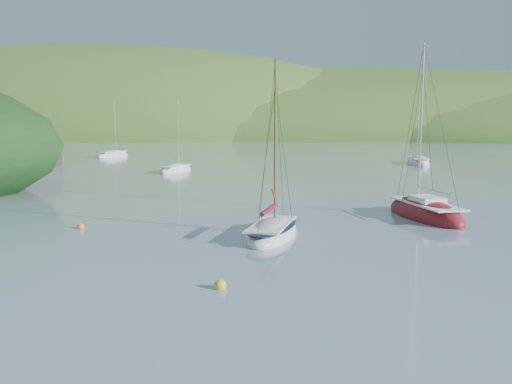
{
  "coord_description": "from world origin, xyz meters",
  "views": [
    {
      "loc": [
        1.65,
        -22.74,
        6.57
      ],
      "look_at": [
        0.52,
        8.0,
        2.42
      ],
      "focal_mm": 40.0,
      "sensor_mm": 36.0,
      "label": 1
    }
  ],
  "objects_px": {
    "daysailer_white": "(272,232)",
    "sloop_red": "(425,214)",
    "distant_sloop_b": "(418,163)",
    "distant_sloop_a": "(176,171)",
    "distant_sloop_c": "(113,156)"
  },
  "relations": [
    {
      "from": "daysailer_white",
      "to": "distant_sloop_b",
      "type": "height_order",
      "value": "distant_sloop_b"
    },
    {
      "from": "distant_sloop_b",
      "to": "daysailer_white",
      "type": "bearing_deg",
      "value": -108.75
    },
    {
      "from": "distant_sloop_b",
      "to": "distant_sloop_c",
      "type": "height_order",
      "value": "distant_sloop_b"
    },
    {
      "from": "sloop_red",
      "to": "daysailer_white",
      "type": "bearing_deg",
      "value": -162.99
    },
    {
      "from": "sloop_red",
      "to": "distant_sloop_a",
      "type": "bearing_deg",
      "value": 111.47
    },
    {
      "from": "daysailer_white",
      "to": "sloop_red",
      "type": "height_order",
      "value": "sloop_red"
    },
    {
      "from": "daysailer_white",
      "to": "sloop_red",
      "type": "relative_size",
      "value": 0.85
    },
    {
      "from": "sloop_red",
      "to": "distant_sloop_c",
      "type": "xyz_separation_m",
      "value": [
        -35.7,
        52.93,
        -0.05
      ]
    },
    {
      "from": "sloop_red",
      "to": "distant_sloop_a",
      "type": "height_order",
      "value": "sloop_red"
    },
    {
      "from": "distant_sloop_a",
      "to": "distant_sloop_c",
      "type": "xyz_separation_m",
      "value": [
        -14.29,
        23.74,
        0.01
      ]
    },
    {
      "from": "sloop_red",
      "to": "distant_sloop_b",
      "type": "xyz_separation_m",
      "value": [
        9.53,
        41.05,
        -0.04
      ]
    },
    {
      "from": "sloop_red",
      "to": "distant_sloop_c",
      "type": "height_order",
      "value": "sloop_red"
    },
    {
      "from": "distant_sloop_b",
      "to": "distant_sloop_c",
      "type": "xyz_separation_m",
      "value": [
        -45.24,
        11.89,
        -0.01
      ]
    },
    {
      "from": "daysailer_white",
      "to": "sloop_red",
      "type": "bearing_deg",
      "value": 43.68
    },
    {
      "from": "distant_sloop_b",
      "to": "distant_sloop_a",
      "type": "bearing_deg",
      "value": -155.43
    }
  ]
}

